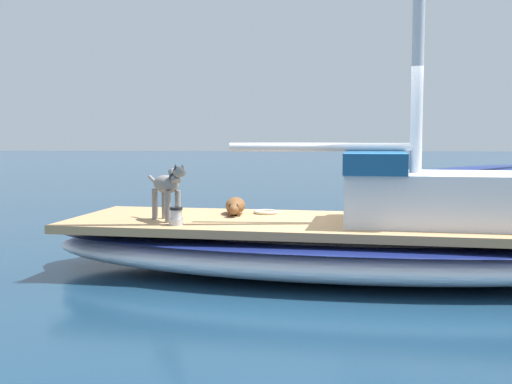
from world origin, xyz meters
TOP-DOWN VIEW (x-y plane):
  - ground_plane at (0.00, 0.00)m, footprint 120.00×120.00m
  - sailboat_main at (0.00, 0.00)m, footprint 3.47×7.51m
  - cabin_house at (0.16, 1.11)m, footprint 1.69×2.39m
  - dog_grey at (0.10, -2.07)m, footprint 0.80×0.63m
  - dog_brown at (-0.62, -1.31)m, footprint 0.95×0.28m
  - deck_winch at (0.46, -1.90)m, footprint 0.16×0.16m
  - coiled_rope at (-0.69, -0.91)m, footprint 0.32×0.32m

SIDE VIEW (x-z plane):
  - ground_plane at x=0.00m, z-range 0.00..0.00m
  - sailboat_main at x=0.00m, z-range 0.01..0.67m
  - coiled_rope at x=-0.69m, z-range 0.66..0.70m
  - deck_winch at x=0.46m, z-range 0.65..0.86m
  - dog_brown at x=-0.62m, z-range 0.66..0.88m
  - cabin_house at x=0.16m, z-range 0.59..1.43m
  - dog_grey at x=0.10m, z-range 0.73..1.43m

